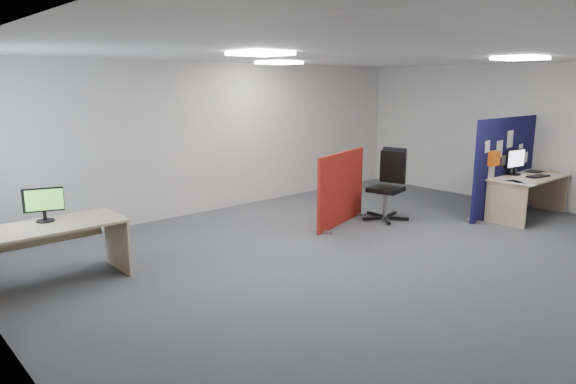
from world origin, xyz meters
TOP-DOWN VIEW (x-y plane):
  - floor at (0.00, 0.00)m, footprint 9.00×9.00m
  - ceiling at (0.00, 0.00)m, footprint 9.00×7.00m
  - wall_back at (0.00, 3.50)m, footprint 9.00×0.02m
  - wall_left at (-4.50, 0.00)m, footprint 0.02×7.00m
  - wall_right at (4.50, 0.00)m, footprint 0.02×7.00m
  - ceiling_lights at (0.33, 0.67)m, footprint 4.10×4.10m
  - navy_divider at (3.46, -0.23)m, footprint 2.11×0.30m
  - main_desk at (3.58, -0.59)m, footprint 1.69×0.75m
  - monitor_main at (3.56, -0.36)m, footprint 0.52×0.22m
  - keyboard at (3.65, -0.74)m, footprint 0.47×0.25m
  - mouse at (3.85, -0.80)m, footprint 0.10×0.07m
  - paper_tray at (4.13, -0.48)m, footprint 0.29×0.23m
  - red_divider at (0.80, 1.26)m, footprint 1.56×0.52m
  - second_desk at (-3.68, 1.70)m, footprint 1.57×0.79m
  - monitor_second at (-3.70, 1.84)m, footprint 0.43×0.20m
  - office_chair at (1.69, 0.95)m, footprint 0.80×0.79m
  - desk_papers at (3.38, -0.61)m, footprint 1.58×0.88m

SIDE VIEW (x-z plane):
  - floor at x=0.00m, z-range 0.00..0.00m
  - second_desk at x=-3.68m, z-range 0.19..0.92m
  - main_desk at x=3.58m, z-range 0.19..0.92m
  - red_divider at x=0.80m, z-range -0.01..1.20m
  - office_chair at x=1.69m, z-range 0.08..1.29m
  - desk_papers at x=3.38m, z-range 0.73..0.73m
  - paper_tray at x=4.13m, z-range 0.73..0.74m
  - keyboard at x=3.65m, z-range 0.73..0.75m
  - mouse at x=3.85m, z-range 0.73..0.76m
  - navy_divider at x=3.46m, z-range 0.00..1.74m
  - monitor_second at x=-3.70m, z-range 0.75..1.16m
  - monitor_main at x=3.56m, z-range 0.75..1.21m
  - wall_back at x=0.00m, z-range 0.00..2.70m
  - wall_left at x=-4.50m, z-range 0.00..2.70m
  - wall_right at x=4.50m, z-range 0.00..2.70m
  - ceiling_lights at x=0.33m, z-range 2.65..2.69m
  - ceiling at x=0.00m, z-range 2.69..2.71m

